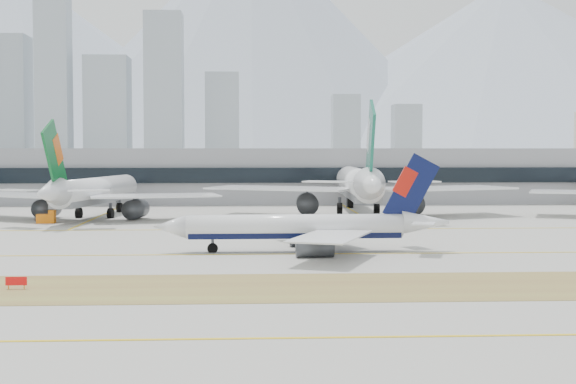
{
  "coord_description": "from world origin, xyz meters",
  "views": [
    {
      "loc": [
        -6.75,
        -116.13,
        14.54
      ],
      "look_at": [
        -0.01,
        18.0,
        7.5
      ],
      "focal_mm": 50.0,
      "sensor_mm": 36.0,
      "label": 1
    }
  ],
  "objects": [
    {
      "name": "mountain_ridge",
      "position": [
        33.0,
        1404.14,
        181.85
      ],
      "size": [
        2830.0,
        1120.0,
        470.0
      ],
      "color": "#9EA8B7",
      "rests_on": "ground"
    },
    {
      "name": "widebody_eva",
      "position": [
        -39.74,
        55.9,
        5.47
      ],
      "size": [
        57.03,
        56.41,
        20.59
      ],
      "rotation": [
        0.0,
        0.0,
        1.41
      ],
      "color": "white",
      "rests_on": "ground"
    },
    {
      "name": "terminal",
      "position": [
        0.0,
        114.84,
        7.5
      ],
      "size": [
        280.0,
        43.1,
        15.0
      ],
      "color": "gray",
      "rests_on": "ground"
    },
    {
      "name": "apron_markings",
      "position": [
        0.0,
        -53.95,
        0.02
      ],
      "size": [
        360.0,
        122.22,
        0.06
      ],
      "color": "brown",
      "rests_on": "ground"
    },
    {
      "name": "widebody_cathay",
      "position": [
        18.23,
        63.1,
        6.55
      ],
      "size": [
        69.1,
        67.58,
        24.65
      ],
      "rotation": [
        0.0,
        0.0,
        1.53
      ],
      "color": "white",
      "rests_on": "ground"
    },
    {
      "name": "hold_sign_left",
      "position": [
        -30.9,
        -32.0,
        0.88
      ],
      "size": [
        2.2,
        0.15,
        1.35
      ],
      "color": "red",
      "rests_on": "ground"
    },
    {
      "name": "ground",
      "position": [
        0.0,
        0.0,
        0.0
      ],
      "size": [
        3000.0,
        3000.0,
        0.0
      ],
      "primitive_type": "plane",
      "color": "#98968E",
      "rests_on": "ground"
    },
    {
      "name": "city_skyline",
      "position": [
        -106.76,
        453.42,
        49.8
      ],
      "size": [
        342.0,
        49.8,
        140.0
      ],
      "color": "#95A0A9",
      "rests_on": "ground"
    },
    {
      "name": "gse_b",
      "position": [
        -46.73,
        44.93,
        1.05
      ],
      "size": [
        3.55,
        2.0,
        2.6
      ],
      "color": "orange",
      "rests_on": "ground"
    },
    {
      "name": "taxiing_airliner",
      "position": [
        1.52,
        -2.49,
        3.45
      ],
      "size": [
        42.49,
        37.0,
        14.3
      ],
      "rotation": [
        0.0,
        0.0,
        3.16
      ],
      "color": "white",
      "rests_on": "ground"
    },
    {
      "name": "gse_c",
      "position": [
        23.31,
        40.98,
        1.05
      ],
      "size": [
        3.55,
        2.0,
        2.6
      ],
      "color": "orange",
      "rests_on": "ground"
    }
  ]
}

